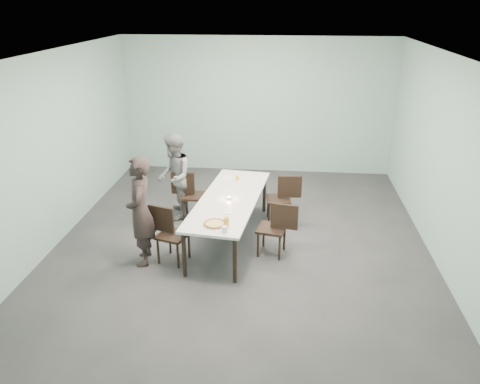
# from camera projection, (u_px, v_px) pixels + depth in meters

# --- Properties ---
(ground) EXTENTS (7.00, 7.00, 0.00)m
(ground) POSITION_uv_depth(u_px,v_px,m) (242.00, 241.00, 7.75)
(ground) COLOR #333335
(ground) RESTS_ON ground
(room_shell) EXTENTS (6.02, 7.02, 3.01)m
(room_shell) POSITION_uv_depth(u_px,v_px,m) (242.00, 121.00, 6.97)
(room_shell) COLOR #98C0BB
(room_shell) RESTS_ON ground
(table) EXTENTS (1.19, 2.69, 0.75)m
(table) POSITION_uv_depth(u_px,v_px,m) (229.00, 201.00, 7.54)
(table) COLOR white
(table) RESTS_ON ground
(chair_near_left) EXTENTS (0.65, 0.53, 0.87)m
(chair_near_left) POSITION_uv_depth(u_px,v_px,m) (168.00, 230.00, 7.02)
(chair_near_left) COLOR black
(chair_near_left) RESTS_ON ground
(chair_far_left) EXTENTS (0.62, 0.44, 0.87)m
(chair_far_left) POSITION_uv_depth(u_px,v_px,m) (189.00, 192.00, 8.40)
(chair_far_left) COLOR black
(chair_far_left) RESTS_ON ground
(chair_near_right) EXTENTS (0.64, 0.50, 0.87)m
(chair_near_right) POSITION_uv_depth(u_px,v_px,m) (277.00, 225.00, 7.17)
(chair_near_right) COLOR black
(chair_near_right) RESTS_ON ground
(chair_far_right) EXTENTS (0.63, 0.46, 0.87)m
(chair_far_right) POSITION_uv_depth(u_px,v_px,m) (283.00, 196.00, 8.25)
(chair_far_right) COLOR black
(chair_far_right) RESTS_ON ground
(diner_near) EXTENTS (0.52, 0.68, 1.68)m
(diner_near) POSITION_uv_depth(u_px,v_px,m) (140.00, 211.00, 6.84)
(diner_near) COLOR black
(diner_near) RESTS_ON ground
(diner_far) EXTENTS (0.73, 0.86, 1.56)m
(diner_far) POSITION_uv_depth(u_px,v_px,m) (174.00, 177.00, 8.34)
(diner_far) COLOR gray
(diner_far) RESTS_ON ground
(pizza) EXTENTS (0.34, 0.34, 0.04)m
(pizza) POSITION_uv_depth(u_px,v_px,m) (215.00, 224.00, 6.62)
(pizza) COLOR white
(pizza) RESTS_ON table
(side_plate) EXTENTS (0.18, 0.18, 0.01)m
(side_plate) POSITION_uv_depth(u_px,v_px,m) (228.00, 212.00, 7.02)
(side_plate) COLOR white
(side_plate) RESTS_ON table
(beer_glass) EXTENTS (0.08, 0.08, 0.15)m
(beer_glass) POSITION_uv_depth(u_px,v_px,m) (226.00, 222.00, 6.54)
(beer_glass) COLOR gold
(beer_glass) RESTS_ON table
(water_tumbler) EXTENTS (0.08, 0.08, 0.09)m
(water_tumbler) POSITION_uv_depth(u_px,v_px,m) (225.00, 229.00, 6.40)
(water_tumbler) COLOR silver
(water_tumbler) RESTS_ON table
(tealight) EXTENTS (0.06, 0.06, 0.05)m
(tealight) POSITION_uv_depth(u_px,v_px,m) (229.00, 198.00, 7.47)
(tealight) COLOR silver
(tealight) RESTS_ON table
(amber_tumbler) EXTENTS (0.07, 0.07, 0.08)m
(amber_tumbler) POSITION_uv_depth(u_px,v_px,m) (237.00, 178.00, 8.24)
(amber_tumbler) COLOR gold
(amber_tumbler) RESTS_ON table
(menu) EXTENTS (0.32, 0.25, 0.01)m
(menu) POSITION_uv_depth(u_px,v_px,m) (232.00, 179.00, 8.33)
(menu) COLOR silver
(menu) RESTS_ON table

